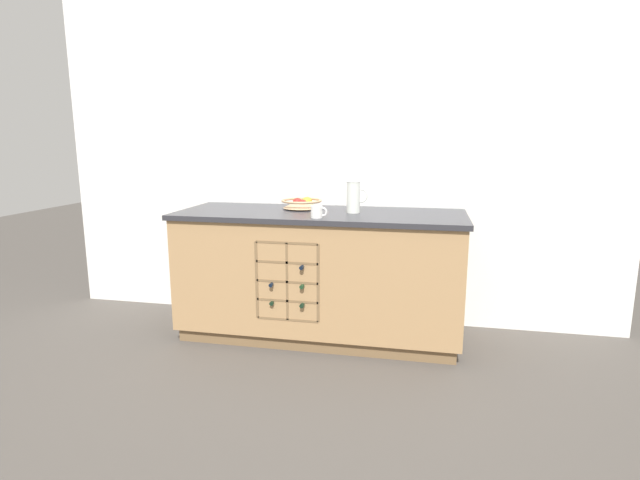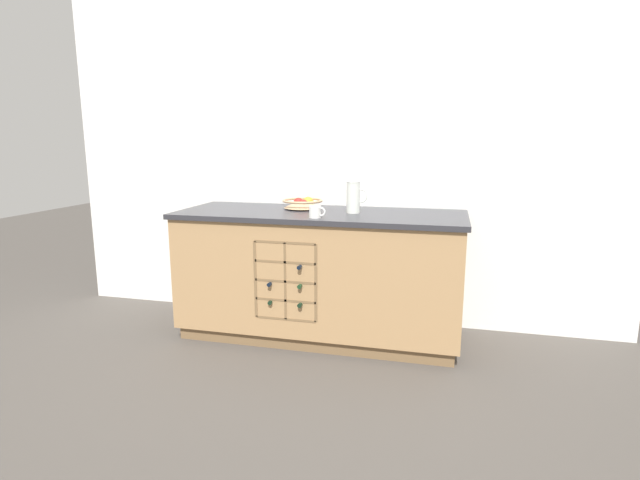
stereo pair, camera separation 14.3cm
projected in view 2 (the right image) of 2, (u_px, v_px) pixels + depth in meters
ground_plane at (320, 334)px, 3.66m from camera, size 14.00×14.00×0.00m
back_wall at (334, 157)px, 3.81m from camera, size 4.40×0.06×2.55m
kitchen_island at (320, 274)px, 3.57m from camera, size 2.01×0.76×0.91m
fruit_bowl at (303, 203)px, 3.64m from camera, size 0.30×0.30×0.09m
white_pitcher at (354, 197)px, 3.42m from camera, size 0.15×0.10×0.22m
ceramic_mug at (315, 212)px, 3.22m from camera, size 0.11×0.08×0.08m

